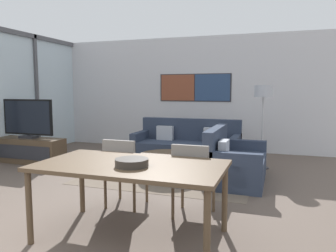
# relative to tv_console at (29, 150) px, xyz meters

# --- Properties ---
(wall_back) EXTENTS (7.37, 0.09, 2.80)m
(wall_back) POSITION_rel_tv_console_xyz_m (2.49, 2.63, 1.15)
(wall_back) COLOR silver
(wall_back) RESTS_ON ground_plane
(area_rug) EXTENTS (2.87, 1.98, 0.01)m
(area_rug) POSITION_rel_tv_console_xyz_m (3.06, -0.12, -0.25)
(area_rug) COLOR #706051
(area_rug) RESTS_ON ground_plane
(tv_console) EXTENTS (1.51, 0.47, 0.51)m
(tv_console) POSITION_rel_tv_console_xyz_m (0.00, 0.00, 0.00)
(tv_console) COLOR brown
(tv_console) RESTS_ON ground_plane
(television) EXTENTS (1.19, 0.20, 0.80)m
(television) POSITION_rel_tv_console_xyz_m (0.00, 0.00, 0.65)
(television) COLOR #2D2D33
(television) RESTS_ON tv_console
(sofa_main) EXTENTS (2.17, 0.87, 0.88)m
(sofa_main) POSITION_rel_tv_console_xyz_m (3.06, 1.15, 0.03)
(sofa_main) COLOR #2D384C
(sofa_main) RESTS_ON ground_plane
(sofa_side) EXTENTS (0.87, 1.40, 0.88)m
(sofa_side) POSITION_rel_tv_console_xyz_m (4.16, -0.07, 0.03)
(sofa_side) COLOR #2D384C
(sofa_side) RESTS_ON ground_plane
(coffee_table) EXTENTS (0.96, 0.96, 0.39)m
(coffee_table) POSITION_rel_tv_console_xyz_m (3.06, -0.12, 0.04)
(coffee_table) COLOR brown
(coffee_table) RESTS_ON ground_plane
(dining_table) EXTENTS (1.87, 1.02, 0.77)m
(dining_table) POSITION_rel_tv_console_xyz_m (3.48, -2.47, 0.45)
(dining_table) COLOR brown
(dining_table) RESTS_ON ground_plane
(dining_chair_left) EXTENTS (0.46, 0.46, 0.89)m
(dining_chair_left) POSITION_rel_tv_console_xyz_m (3.02, -1.72, 0.24)
(dining_chair_left) COLOR gray
(dining_chair_left) RESTS_ON ground_plane
(dining_chair_centre) EXTENTS (0.46, 0.46, 0.89)m
(dining_chair_centre) POSITION_rel_tv_console_xyz_m (3.94, -1.78, 0.24)
(dining_chair_centre) COLOR gray
(dining_chair_centre) RESTS_ON ground_plane
(fruit_bowl) EXTENTS (0.32, 0.32, 0.08)m
(fruit_bowl) POSITION_rel_tv_console_xyz_m (3.54, -2.58, 0.56)
(fruit_bowl) COLOR #332D28
(fruit_bowl) RESTS_ON dining_table
(floor_lamp) EXTENTS (0.33, 0.33, 1.58)m
(floor_lamp) POSITION_rel_tv_console_xyz_m (4.57, 1.01, 1.08)
(floor_lamp) COLOR #2D2D33
(floor_lamp) RESTS_ON ground_plane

